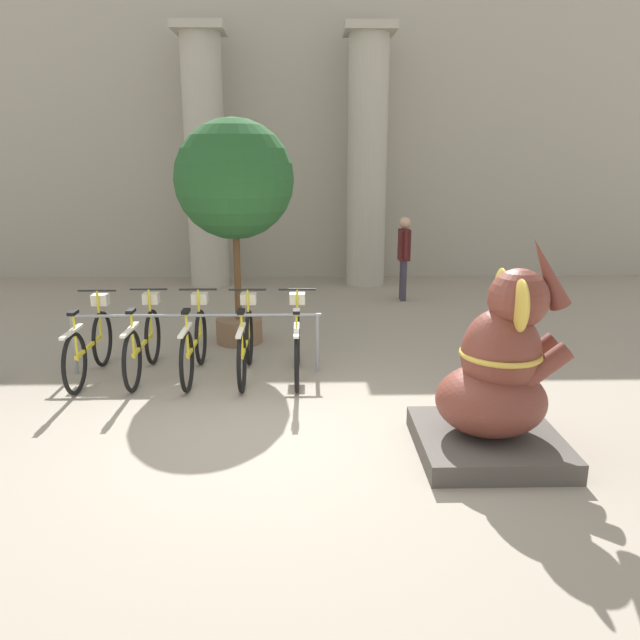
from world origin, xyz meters
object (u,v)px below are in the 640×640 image
object	(u,v)px
bicycle_4	(297,343)
elephant_statue	(497,383)
bicycle_0	(90,345)
bicycle_3	(246,344)
bicycle_1	(143,343)
potted_tree	(234,185)
bicycle_2	(195,343)
person_pedestrian	(404,251)

from	to	relation	value
bicycle_4	elephant_statue	distance (m)	2.83
bicycle_0	elephant_statue	bearing A→B (deg)	-25.96
bicycle_3	bicycle_4	size ratio (longest dim) A/B	1.00
bicycle_1	potted_tree	bearing A→B (deg)	54.18
bicycle_4	bicycle_1	bearing A→B (deg)	178.11
bicycle_3	potted_tree	bearing A→B (deg)	99.02
bicycle_1	bicycle_3	world-z (taller)	same
bicycle_4	bicycle_3	bearing A→B (deg)	179.40
bicycle_1	bicycle_2	world-z (taller)	same
bicycle_3	bicycle_2	bearing A→B (deg)	177.59
person_pedestrian	potted_tree	world-z (taller)	potted_tree
bicycle_1	person_pedestrian	size ratio (longest dim) A/B	1.10
bicycle_1	bicycle_2	size ratio (longest dim) A/B	1.00
bicycle_1	elephant_statue	xyz separation A→B (m)	(3.74, -2.20, 0.26)
bicycle_3	person_pedestrian	world-z (taller)	person_pedestrian
bicycle_2	potted_tree	bearing A→B (deg)	74.74
bicycle_0	person_pedestrian	distance (m)	6.22
bicycle_4	person_pedestrian	xyz separation A→B (m)	(1.97, 4.24, 0.51)
bicycle_2	person_pedestrian	world-z (taller)	person_pedestrian
bicycle_3	person_pedestrian	distance (m)	5.00
bicycle_0	bicycle_1	distance (m)	0.64
bicycle_0	bicycle_2	xyz separation A→B (m)	(1.27, 0.04, 0.00)
person_pedestrian	bicycle_2	bearing A→B (deg)	-127.64
bicycle_1	potted_tree	size ratio (longest dim) A/B	0.55
bicycle_1	bicycle_2	distance (m)	0.64
bicycle_1	bicycle_4	size ratio (longest dim) A/B	1.00
bicycle_2	person_pedestrian	size ratio (longest dim) A/B	1.10
bicycle_0	bicycle_4	world-z (taller)	same
elephant_statue	bicycle_4	bearing A→B (deg)	130.60
bicycle_3	person_pedestrian	bearing A→B (deg)	58.37
bicycle_2	potted_tree	xyz separation A→B (m)	(0.40, 1.46, 1.86)
bicycle_2	elephant_statue	distance (m)	3.80
bicycle_1	potted_tree	xyz separation A→B (m)	(1.04, 1.43, 1.86)
bicycle_3	elephant_statue	world-z (taller)	elephant_statue
bicycle_0	bicycle_2	distance (m)	1.27
bicycle_2	elephant_statue	size ratio (longest dim) A/B	0.86
bicycle_1	bicycle_3	distance (m)	1.27
bicycle_3	bicycle_4	xyz separation A→B (m)	(0.64, -0.01, 0.00)
bicycle_2	person_pedestrian	distance (m)	5.34
bicycle_1	person_pedestrian	xyz separation A→B (m)	(3.88, 4.18, 0.51)
bicycle_1	bicycle_3	size ratio (longest dim) A/B	1.00
bicycle_4	potted_tree	distance (m)	2.54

